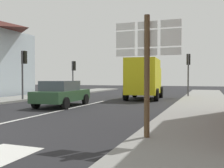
{
  "coord_description": "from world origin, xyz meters",
  "views": [
    {
      "loc": [
        6.9,
        -4.96,
        1.62
      ],
      "look_at": [
        1.21,
        10.47,
        1.25
      ],
      "focal_mm": 41.84,
      "sensor_mm": 36.0,
      "label": 1
    }
  ],
  "objects_px": {
    "traffic_light_far_left": "(74,70)",
    "traffic_light_far_right": "(188,65)",
    "sedan_far": "(62,93)",
    "route_sign_post": "(147,63)",
    "delivery_truck": "(144,78)",
    "traffic_light_near_left": "(24,64)"
  },
  "relations": [
    {
      "from": "traffic_light_far_left",
      "to": "traffic_light_far_right",
      "type": "relative_size",
      "value": 0.9
    },
    {
      "from": "sedan_far",
      "to": "route_sign_post",
      "type": "relative_size",
      "value": 1.34
    },
    {
      "from": "delivery_truck",
      "to": "sedan_far",
      "type": "bearing_deg",
      "value": -116.43
    },
    {
      "from": "delivery_truck",
      "to": "traffic_light_far_left",
      "type": "bearing_deg",
      "value": 159.68
    },
    {
      "from": "delivery_truck",
      "to": "route_sign_post",
      "type": "xyz_separation_m",
      "value": [
        3.16,
        -13.16,
        0.35
      ]
    },
    {
      "from": "sedan_far",
      "to": "route_sign_post",
      "type": "height_order",
      "value": "route_sign_post"
    },
    {
      "from": "traffic_light_near_left",
      "to": "traffic_light_far_right",
      "type": "bearing_deg",
      "value": 34.87
    },
    {
      "from": "traffic_light_far_left",
      "to": "sedan_far",
      "type": "bearing_deg",
      "value": -65.07
    },
    {
      "from": "delivery_truck",
      "to": "traffic_light_far_left",
      "type": "relative_size",
      "value": 1.58
    },
    {
      "from": "sedan_far",
      "to": "delivery_truck",
      "type": "xyz_separation_m",
      "value": [
        3.28,
        6.59,
        0.89
      ]
    },
    {
      "from": "delivery_truck",
      "to": "traffic_light_near_left",
      "type": "bearing_deg",
      "value": -149.83
    },
    {
      "from": "route_sign_post",
      "to": "traffic_light_far_left",
      "type": "relative_size",
      "value": 0.98
    },
    {
      "from": "sedan_far",
      "to": "traffic_light_far_left",
      "type": "xyz_separation_m",
      "value": [
        -4.38,
        9.42,
        1.66
      ]
    },
    {
      "from": "route_sign_post",
      "to": "traffic_light_far_left",
      "type": "xyz_separation_m",
      "value": [
        -10.82,
        15.99,
        0.41
      ]
    },
    {
      "from": "route_sign_post",
      "to": "delivery_truck",
      "type": "bearing_deg",
      "value": 103.51
    },
    {
      "from": "sedan_far",
      "to": "traffic_light_far_right",
      "type": "height_order",
      "value": "traffic_light_far_right"
    },
    {
      "from": "sedan_far",
      "to": "traffic_light_far_right",
      "type": "bearing_deg",
      "value": 56.61
    },
    {
      "from": "route_sign_post",
      "to": "traffic_light_near_left",
      "type": "relative_size",
      "value": 0.9
    },
    {
      "from": "sedan_far",
      "to": "traffic_light_far_left",
      "type": "height_order",
      "value": "traffic_light_far_left"
    },
    {
      "from": "sedan_far",
      "to": "traffic_light_far_left",
      "type": "distance_m",
      "value": 10.52
    },
    {
      "from": "traffic_light_far_left",
      "to": "traffic_light_near_left",
      "type": "distance_m",
      "value": 7.29
    },
    {
      "from": "traffic_light_near_left",
      "to": "traffic_light_far_left",
      "type": "bearing_deg",
      "value": 90.0
    }
  ]
}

